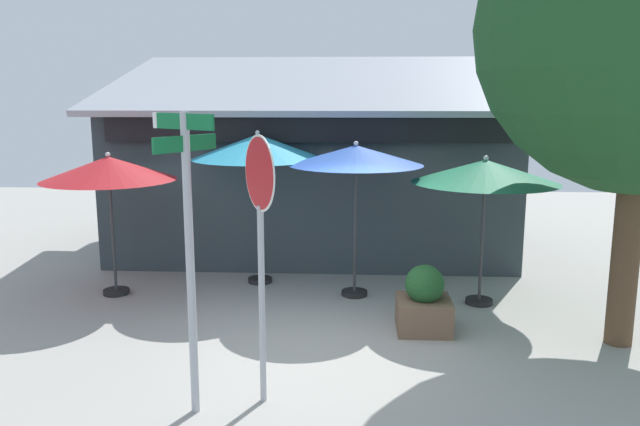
# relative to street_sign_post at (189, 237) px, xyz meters

# --- Properties ---
(ground_plane) EXTENTS (28.00, 28.00, 0.10)m
(ground_plane) POSITION_rel_street_sign_post_xyz_m (1.33, 1.98, -1.99)
(ground_plane) COLOR #9E9B93
(cafe_building) EXTENTS (8.57, 5.12, 4.29)m
(cafe_building) POSITION_rel_street_sign_post_xyz_m (0.80, 7.60, -0.30)
(cafe_building) COLOR #333D42
(cafe_building) RESTS_ON ground
(street_sign_post) EXTENTS (0.75, 0.70, 3.22)m
(street_sign_post) POSITION_rel_street_sign_post_xyz_m (0.00, 0.00, 0.00)
(street_sign_post) COLOR #A8AAB2
(street_sign_post) RESTS_ON ground
(stop_sign) EXTENTS (0.42, 0.71, 2.98)m
(stop_sign) POSITION_rel_street_sign_post_xyz_m (0.70, 0.28, 0.15)
(stop_sign) COLOR #A8AAB2
(stop_sign) RESTS_ON ground
(patio_umbrella_crimson_left) EXTENTS (2.21, 2.21, 2.44)m
(patio_umbrella_crimson_left) POSITION_rel_street_sign_post_xyz_m (-2.38, 3.94, 0.21)
(patio_umbrella_crimson_left) COLOR black
(patio_umbrella_crimson_left) RESTS_ON ground
(patio_umbrella_teal_center) EXTENTS (2.33, 2.33, 2.76)m
(patio_umbrella_teal_center) POSITION_rel_street_sign_post_xyz_m (-0.01, 4.76, 0.51)
(patio_umbrella_teal_center) COLOR black
(patio_umbrella_teal_center) RESTS_ON ground
(patio_umbrella_royal_blue_right) EXTENTS (2.22, 2.22, 2.63)m
(patio_umbrella_royal_blue_right) POSITION_rel_street_sign_post_xyz_m (1.71, 4.10, 0.43)
(patio_umbrella_royal_blue_right) COLOR black
(patio_umbrella_royal_blue_right) RESTS_ON ground
(patio_umbrella_forest_green_far_right) EXTENTS (2.32, 2.32, 2.44)m
(patio_umbrella_forest_green_far_right) POSITION_rel_street_sign_post_xyz_m (3.75, 3.78, 0.22)
(patio_umbrella_forest_green_far_right) COLOR black
(patio_umbrella_forest_green_far_right) RESTS_ON ground
(sidewalk_planter) EXTENTS (0.77, 0.77, 0.98)m
(sidewalk_planter) POSITION_rel_street_sign_post_xyz_m (2.72, 2.53, -1.53)
(sidewalk_planter) COLOR brown
(sidewalk_planter) RESTS_ON ground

